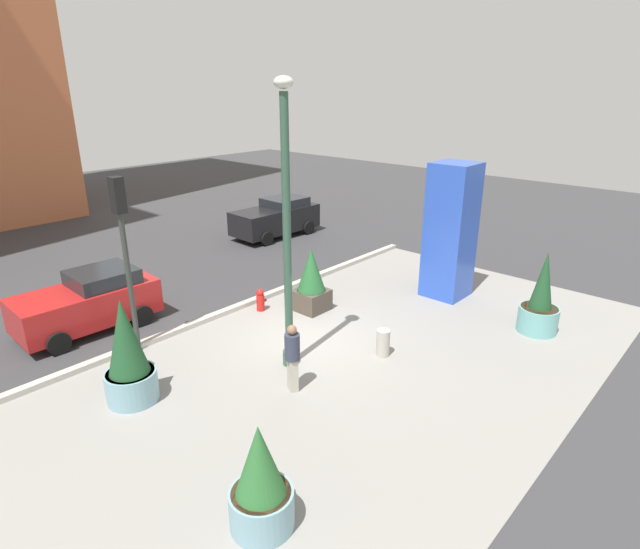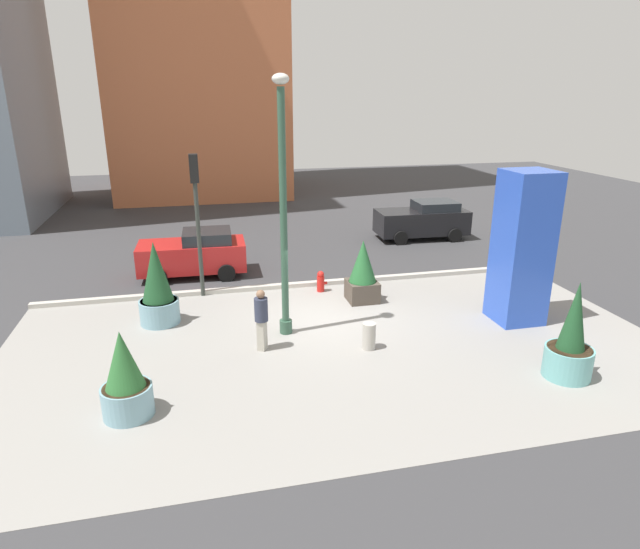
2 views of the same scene
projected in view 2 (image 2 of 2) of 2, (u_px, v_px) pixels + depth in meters
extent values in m
plane|color=#38383A|center=(298.00, 279.00, 20.17)|extent=(60.00, 60.00, 0.00)
cube|color=gray|center=(340.00, 349.00, 14.64)|extent=(18.00, 10.00, 0.02)
cube|color=#B7B2A8|center=(303.00, 284.00, 19.33)|extent=(18.00, 0.24, 0.16)
cylinder|color=#335642|center=(286.00, 326.00, 15.57)|extent=(0.36, 0.36, 0.40)
cylinder|color=#335642|center=(284.00, 219.00, 14.55)|extent=(0.20, 0.20, 6.75)
ellipsoid|color=silver|center=(280.00, 79.00, 13.42)|extent=(0.44, 0.44, 0.28)
cube|color=blue|center=(522.00, 248.00, 15.82)|extent=(1.35, 1.35, 4.54)
cube|color=#4C4238|center=(362.00, 291.00, 17.93)|extent=(0.98, 0.98, 0.69)
cylinder|color=#382819|center=(362.00, 282.00, 17.83)|extent=(0.93, 0.93, 0.04)
cone|color=#235B2D|center=(363.00, 261.00, 17.60)|extent=(0.91, 0.91, 1.39)
cylinder|color=#6BB2B2|center=(568.00, 362.00, 13.11)|extent=(1.14, 1.14, 0.77)
cylinder|color=#382819|center=(570.00, 349.00, 13.00)|extent=(1.05, 1.05, 0.04)
cone|color=#1E4C28|center=(575.00, 316.00, 12.72)|extent=(0.66, 0.66, 1.69)
cylinder|color=#7AA8B7|center=(128.00, 401.00, 11.54)|extent=(1.08, 1.08, 0.70)
cylinder|color=#382819|center=(126.00, 387.00, 11.44)|extent=(0.99, 0.99, 0.04)
cone|color=#2D6B33|center=(122.00, 359.00, 11.22)|extent=(0.83, 0.83, 1.28)
cylinder|color=#7AA8B7|center=(160.00, 312.00, 16.19)|extent=(1.17, 1.17, 0.74)
cylinder|color=#382819|center=(159.00, 301.00, 16.07)|extent=(1.08, 1.08, 0.04)
cone|color=#1E4C28|center=(156.00, 272.00, 15.78)|extent=(0.91, 0.91, 1.79)
cylinder|color=red|center=(321.00, 284.00, 18.79)|extent=(0.26, 0.26, 0.55)
sphere|color=red|center=(321.00, 274.00, 18.68)|extent=(0.24, 0.24, 0.24)
cylinder|color=red|center=(325.00, 283.00, 18.82)|extent=(0.12, 0.10, 0.10)
cylinder|color=#B2ADA3|center=(369.00, 336.00, 14.54)|extent=(0.36, 0.36, 0.75)
cylinder|color=#333833|center=(199.00, 241.00, 17.88)|extent=(0.14, 0.14, 3.87)
cube|color=black|center=(194.00, 168.00, 17.12)|extent=(0.28, 0.32, 0.90)
sphere|color=green|center=(194.00, 176.00, 17.36)|extent=(0.18, 0.18, 0.18)
cube|color=red|center=(192.00, 256.00, 20.30)|extent=(3.98, 1.95, 1.02)
cube|color=#1E2328|center=(207.00, 236.00, 20.18)|extent=(1.82, 1.67, 0.43)
cylinder|color=black|center=(158.00, 277.00, 19.37)|extent=(0.65, 0.24, 0.64)
cylinder|color=black|center=(162.00, 262.00, 21.07)|extent=(0.65, 0.24, 0.64)
cylinder|color=black|center=(227.00, 273.00, 19.82)|extent=(0.65, 0.24, 0.64)
cylinder|color=black|center=(225.00, 259.00, 21.52)|extent=(0.65, 0.24, 0.64)
cube|color=black|center=(421.00, 222.00, 25.48)|extent=(4.32, 1.99, 1.09)
cube|color=#1E2328|center=(435.00, 205.00, 25.36)|extent=(1.97, 1.67, 0.41)
cylinder|color=black|center=(401.00, 238.00, 24.57)|extent=(0.65, 0.25, 0.64)
cylinder|color=black|center=(388.00, 229.00, 26.25)|extent=(0.65, 0.25, 0.64)
cylinder|color=black|center=(455.00, 235.00, 25.03)|extent=(0.65, 0.25, 0.64)
cylinder|color=black|center=(439.00, 226.00, 26.72)|extent=(0.65, 0.25, 0.64)
cube|color=#B2AD9E|center=(262.00, 335.00, 14.48)|extent=(0.31, 0.34, 0.85)
cylinder|color=#33384C|center=(261.00, 310.00, 14.25)|extent=(0.49, 0.49, 0.64)
sphere|color=#8C664C|center=(261.00, 294.00, 14.11)|extent=(0.23, 0.23, 0.23)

